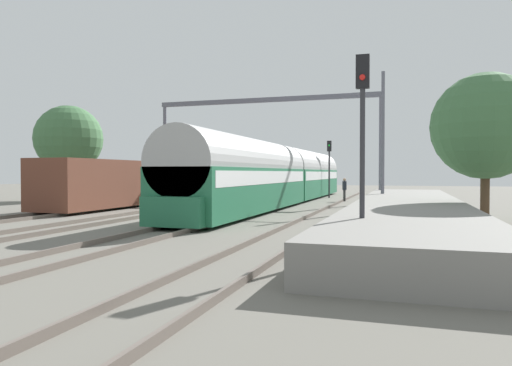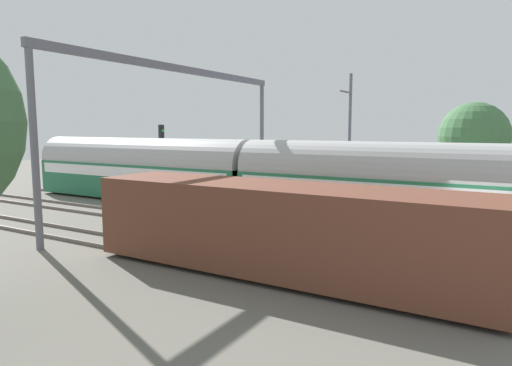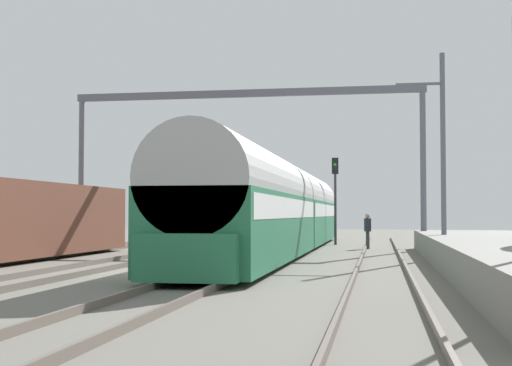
{
  "view_description": "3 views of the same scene",
  "coord_description": "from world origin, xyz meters",
  "px_view_note": "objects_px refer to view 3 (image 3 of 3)",
  "views": [
    {
      "loc": [
        10.22,
        -20.0,
        2.13
      ],
      "look_at": [
        2.19,
        5.26,
        1.54
      ],
      "focal_mm": 32.96,
      "sensor_mm": 36.0,
      "label": 1
    },
    {
      "loc": [
        -18.88,
        -1.09,
        4.62
      ],
      "look_at": [
        0.72,
        10.34,
        1.83
      ],
      "focal_mm": 31.56,
      "sensor_mm": 36.0,
      "label": 2
    },
    {
      "loc": [
        6.52,
        -20.69,
        1.7
      ],
      "look_at": [
        1.1,
        11.16,
        3.08
      ],
      "focal_mm": 50.94,
      "sensor_mm": 36.0,
      "label": 3
    }
  ],
  "objects_px": {
    "person_crossing": "(368,228)",
    "railway_signal_far": "(335,189)",
    "passenger_train": "(282,208)",
    "catenary_gantry": "(245,128)",
    "freight_car": "(31,220)"
  },
  "relations": [
    {
      "from": "railway_signal_far",
      "to": "catenary_gantry",
      "type": "relative_size",
      "value": 0.27
    },
    {
      "from": "freight_car",
      "to": "catenary_gantry",
      "type": "relative_size",
      "value": 0.74
    },
    {
      "from": "person_crossing",
      "to": "railway_signal_far",
      "type": "relative_size",
      "value": 0.36
    },
    {
      "from": "freight_car",
      "to": "person_crossing",
      "type": "bearing_deg",
      "value": 38.52
    },
    {
      "from": "freight_car",
      "to": "railway_signal_far",
      "type": "relative_size",
      "value": 2.7
    },
    {
      "from": "railway_signal_far",
      "to": "passenger_train",
      "type": "bearing_deg",
      "value": -103.37
    },
    {
      "from": "railway_signal_far",
      "to": "freight_car",
      "type": "bearing_deg",
      "value": -126.37
    },
    {
      "from": "passenger_train",
      "to": "catenary_gantry",
      "type": "distance_m",
      "value": 5.37
    },
    {
      "from": "catenary_gantry",
      "to": "railway_signal_far",
      "type": "bearing_deg",
      "value": 51.75
    },
    {
      "from": "passenger_train",
      "to": "railway_signal_far",
      "type": "bearing_deg",
      "value": 76.63
    },
    {
      "from": "freight_car",
      "to": "catenary_gantry",
      "type": "distance_m",
      "value": 12.25
    },
    {
      "from": "passenger_train",
      "to": "freight_car",
      "type": "distance_m",
      "value": 10.91
    },
    {
      "from": "person_crossing",
      "to": "railway_signal_far",
      "type": "xyz_separation_m",
      "value": [
        -1.83,
        4.55,
        2.07
      ]
    },
    {
      "from": "passenger_train",
      "to": "railway_signal_far",
      "type": "xyz_separation_m",
      "value": [
        1.92,
        8.06,
        1.13
      ]
    },
    {
      "from": "person_crossing",
      "to": "catenary_gantry",
      "type": "relative_size",
      "value": 0.1
    }
  ]
}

